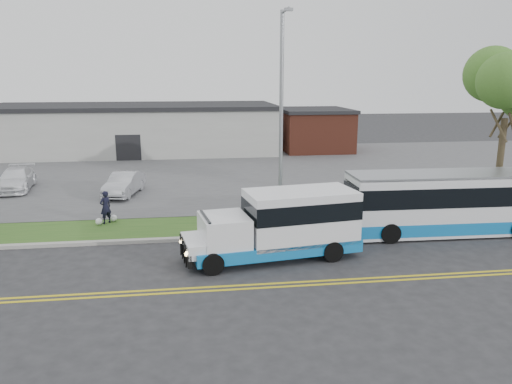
{
  "coord_description": "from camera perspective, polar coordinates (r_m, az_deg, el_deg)",
  "views": [
    {
      "loc": [
        -1.17,
        -19.33,
        6.86
      ],
      "look_at": [
        1.88,
        2.95,
        1.6
      ],
      "focal_mm": 35.0,
      "sensor_mm": 36.0,
      "label": 1
    }
  ],
  "objects": [
    {
      "name": "grocery_bag_left",
      "position": [
        24.28,
        -17.51,
        -3.24
      ],
      "size": [
        0.32,
        0.32,
        0.32
      ],
      "primitive_type": "sphere",
      "color": "white",
      "rests_on": "verge"
    },
    {
      "name": "parking_lot",
      "position": [
        36.98,
        -5.86,
        2.48
      ],
      "size": [
        80.0,
        25.0,
        0.1
      ],
      "primitive_type": "cube",
      "color": "#4C4C4F",
      "rests_on": "ground"
    },
    {
      "name": "parked_car_a",
      "position": [
        29.84,
        -14.84,
        0.92
      ],
      "size": [
        2.2,
        4.2,
        1.32
      ],
      "primitive_type": "imported",
      "rotation": [
        0.0,
        0.0,
        -0.21
      ],
      "color": "#ADAFB5",
      "rests_on": "parking_lot"
    },
    {
      "name": "commercial_building",
      "position": [
        46.81,
        -13.79,
        7.05
      ],
      "size": [
        25.4,
        10.4,
        4.35
      ],
      "color": "#9E9E99",
      "rests_on": "ground"
    },
    {
      "name": "lane_line_south",
      "position": [
        16.7,
        -3.16,
        -11.09
      ],
      "size": [
        70.0,
        0.12,
        0.01
      ],
      "primitive_type": "cube",
      "color": "gold",
      "rests_on": "ground"
    },
    {
      "name": "streetlight_near",
      "position": [
        22.51,
        2.93,
        9.0
      ],
      "size": [
        0.35,
        1.53,
        9.5
      ],
      "color": "gray",
      "rests_on": "verge"
    },
    {
      "name": "grocery_bag_right",
      "position": [
        24.66,
        -15.95,
        -2.88
      ],
      "size": [
        0.32,
        0.32,
        0.32
      ],
      "primitive_type": "sphere",
      "color": "white",
      "rests_on": "verge"
    },
    {
      "name": "transit_bus",
      "position": [
        23.78,
        22.11,
        -1.13
      ],
      "size": [
        9.93,
        2.56,
        2.74
      ],
      "rotation": [
        0.0,
        0.0,
        -0.02
      ],
      "color": "silver",
      "rests_on": "ground"
    },
    {
      "name": "lane_line_north",
      "position": [
        16.97,
        -3.25,
        -10.68
      ],
      "size": [
        70.0,
        0.12,
        0.01
      ],
      "primitive_type": "cube",
      "color": "gold",
      "rests_on": "ground"
    },
    {
      "name": "tree_east",
      "position": [
        27.0,
        26.85,
        10.39
      ],
      "size": [
        5.2,
        5.2,
        8.33
      ],
      "color": "#352A1D",
      "rests_on": "verge"
    },
    {
      "name": "brick_wing",
      "position": [
        47.06,
        6.65,
        7.1
      ],
      "size": [
        6.3,
        7.3,
        3.9
      ],
      "color": "brown",
      "rests_on": "ground"
    },
    {
      "name": "curb",
      "position": [
        21.56,
        -4.32,
        -5.22
      ],
      "size": [
        80.0,
        0.3,
        0.15
      ],
      "primitive_type": "cube",
      "color": "#9E9B93",
      "rests_on": "ground"
    },
    {
      "name": "verge",
      "position": [
        23.28,
        -4.59,
        -3.89
      ],
      "size": [
        80.0,
        3.3,
        0.1
      ],
      "primitive_type": "cube",
      "color": "#29531B",
      "rests_on": "ground"
    },
    {
      "name": "shuttle_bus",
      "position": [
        19.14,
        3.22,
        -3.5
      ],
      "size": [
        6.97,
        3.13,
        2.58
      ],
      "rotation": [
        0.0,
        0.0,
        0.15
      ],
      "color": "#106BB2",
      "rests_on": "ground"
    },
    {
      "name": "ground",
      "position": [
        20.55,
        -4.12,
        -6.38
      ],
      "size": [
        140.0,
        140.0,
        0.0
      ],
      "primitive_type": "plane",
      "color": "#28282B",
      "rests_on": "ground"
    },
    {
      "name": "pedestrian",
      "position": [
        24.31,
        -16.82,
        -1.67
      ],
      "size": [
        0.67,
        0.65,
        1.55
      ],
      "primitive_type": "imported",
      "rotation": [
        0.0,
        0.0,
        3.85
      ],
      "color": "black",
      "rests_on": "verge"
    },
    {
      "name": "parked_car_b",
      "position": [
        33.46,
        -25.75,
        1.32
      ],
      "size": [
        2.31,
        4.66,
        1.3
      ],
      "primitive_type": "imported",
      "rotation": [
        0.0,
        0.0,
        0.11
      ],
      "color": "white",
      "rests_on": "parking_lot"
    }
  ]
}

